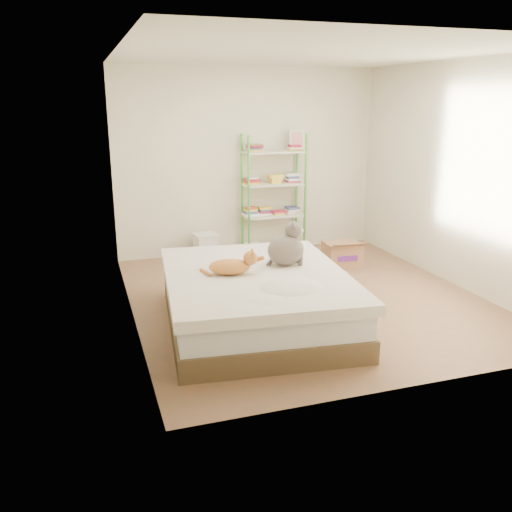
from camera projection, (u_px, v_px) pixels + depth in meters
name	position (u px, v px, depth m)	size (l,w,h in m)	color
room	(307.00, 183.00, 5.77)	(3.81, 4.21, 2.61)	#976143
bed	(256.00, 299.00, 5.30)	(1.93, 2.31, 0.55)	brown
orange_cat	(230.00, 265.00, 5.15)	(0.47, 0.25, 0.19)	#E48448
grey_cat	(286.00, 243.00, 5.40)	(0.33, 0.40, 0.45)	gray
shelf_unit	(274.00, 197.00, 7.72)	(0.91, 0.36, 1.74)	#50B745
cardboard_box	(342.00, 254.00, 7.23)	(0.48, 0.46, 0.38)	olive
white_bin	(206.00, 246.00, 7.56)	(0.35, 0.32, 0.36)	white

